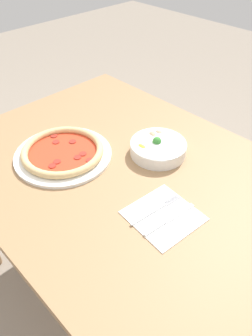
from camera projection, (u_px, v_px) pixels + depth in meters
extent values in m
plane|color=gray|center=(128.00, 288.00, 1.62)|extent=(8.00, 8.00, 0.00)
cube|color=#99724C|center=(129.00, 175.00, 1.13)|extent=(1.32, 0.94, 0.03)
cylinder|color=olive|center=(107.00, 145.00, 1.92)|extent=(0.06, 0.06, 0.73)
cylinder|color=white|center=(63.00, 155.00, 1.19)|extent=(0.35, 0.35, 0.01)
torus|color=#DBB77A|center=(63.00, 151.00, 1.18)|extent=(0.30, 0.30, 0.03)
cylinder|color=red|center=(63.00, 153.00, 1.18)|extent=(0.26, 0.26, 0.01)
cylinder|color=maroon|center=(57.00, 162.00, 1.14)|extent=(0.03, 0.03, 0.00)
cylinder|color=maroon|center=(77.00, 157.00, 1.16)|extent=(0.03, 0.03, 0.00)
cylinder|color=maroon|center=(90.00, 160.00, 1.14)|extent=(0.03, 0.03, 0.00)
cylinder|color=maroon|center=(52.00, 166.00, 1.12)|extent=(0.03, 0.03, 0.00)
cylinder|color=maroon|center=(56.00, 142.00, 1.23)|extent=(0.03, 0.03, 0.00)
cylinder|color=maroon|center=(54.00, 136.00, 1.26)|extent=(0.03, 0.03, 0.00)
cylinder|color=maroon|center=(72.00, 142.00, 1.23)|extent=(0.03, 0.03, 0.00)
cylinder|color=maroon|center=(83.00, 154.00, 1.17)|extent=(0.03, 0.03, 0.00)
cylinder|color=white|center=(158.00, 148.00, 1.19)|extent=(0.20, 0.20, 0.05)
torus|color=white|center=(159.00, 144.00, 1.18)|extent=(0.21, 0.21, 0.01)
ellipsoid|color=tan|center=(148.00, 136.00, 1.22)|extent=(0.04, 0.04, 0.02)
ellipsoid|color=tan|center=(164.00, 140.00, 1.21)|extent=(0.03, 0.04, 0.02)
ellipsoid|color=tan|center=(152.00, 134.00, 1.22)|extent=(0.04, 0.03, 0.02)
ellipsoid|color=#998466|center=(159.00, 133.00, 1.23)|extent=(0.04, 0.03, 0.02)
ellipsoid|color=tan|center=(162.00, 140.00, 1.21)|extent=(0.04, 0.04, 0.02)
sphere|color=#388433|center=(157.00, 141.00, 1.18)|extent=(0.03, 0.03, 0.03)
ellipsoid|color=yellow|center=(142.00, 147.00, 1.16)|extent=(0.04, 0.02, 0.02)
cube|color=white|center=(163.00, 216.00, 0.97)|extent=(0.21, 0.21, 0.00)
cube|color=silver|center=(149.00, 214.00, 0.97)|extent=(0.02, 0.14, 0.00)
cube|color=silver|center=(174.00, 201.00, 1.01)|extent=(0.01, 0.06, 0.00)
cube|color=silver|center=(173.00, 200.00, 1.01)|extent=(0.01, 0.06, 0.00)
cube|color=silver|center=(172.00, 199.00, 1.02)|extent=(0.01, 0.06, 0.00)
cube|color=silver|center=(171.00, 198.00, 1.02)|extent=(0.01, 0.06, 0.00)
cube|color=silver|center=(155.00, 229.00, 0.93)|extent=(0.02, 0.08, 0.01)
cube|color=silver|center=(179.00, 213.00, 0.97)|extent=(0.03, 0.12, 0.00)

